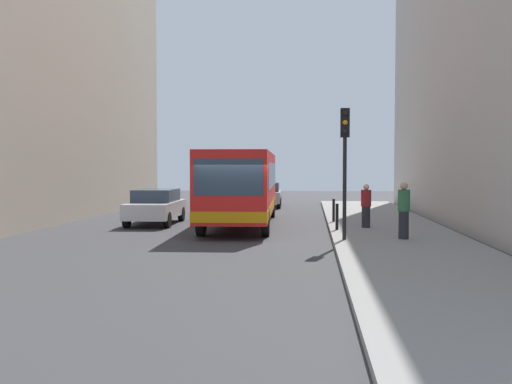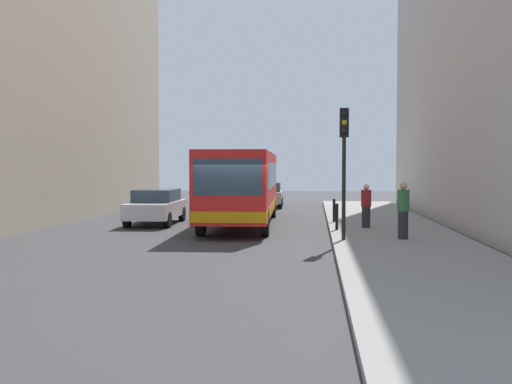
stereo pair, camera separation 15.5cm
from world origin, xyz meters
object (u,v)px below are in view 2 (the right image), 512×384
object	(u,v)px
car_beside_bus	(156,206)
bollard_mid	(334,210)
bus	(243,184)
car_behind_bus	(267,194)
pedestrian_near_signal	(403,210)
traffic_light	(344,148)
bollard_near	(337,217)
pedestrian_mid_sidewalk	(366,206)

from	to	relation	value
car_beside_bus	bollard_mid	distance (m)	7.50
bus	car_behind_bus	world-z (taller)	bus
pedestrian_near_signal	bus	bearing A→B (deg)	-141.04
bollard_mid	pedestrian_near_signal	distance (m)	6.04
car_beside_bus	car_behind_bus	distance (m)	11.81
traffic_light	pedestrian_near_signal	world-z (taller)	traffic_light
traffic_light	car_beside_bus	bearing A→B (deg)	142.31
car_behind_bus	bollard_near	xyz separation A→B (m)	(3.67, -14.12, -0.16)
bollard_mid	pedestrian_mid_sidewalk	distance (m)	2.57
bus	pedestrian_near_signal	world-z (taller)	bus
car_behind_bus	bollard_near	bearing A→B (deg)	102.45
bollard_near	pedestrian_near_signal	size ratio (longest dim) A/B	0.53
traffic_light	car_behind_bus	bearing A→B (deg)	102.47
bollard_near	pedestrian_mid_sidewalk	distance (m)	1.45
car_beside_bus	bus	bearing A→B (deg)	178.00
traffic_light	bollard_mid	size ratio (longest dim) A/B	4.32
bus	car_beside_bus	xyz separation A→B (m)	(-3.69, 0.01, -0.94)
pedestrian_mid_sidewalk	bollard_near	bearing A→B (deg)	175.03
bollard_near	car_beside_bus	bearing A→B (deg)	158.51
bollard_near	bus	bearing A→B (deg)	142.28
bus	traffic_light	distance (m)	7.15
car_behind_bus	pedestrian_mid_sidewalk	distance (m)	14.11
car_beside_bus	pedestrian_near_signal	distance (m)	10.96
pedestrian_near_signal	bollard_near	bearing A→B (deg)	-149.71
car_beside_bus	bollard_near	xyz separation A→B (m)	(7.50, -2.95, -0.16)
car_beside_bus	traffic_light	xyz separation A→B (m)	(7.60, -5.87, 2.22)
car_behind_bus	bollard_mid	bearing A→B (deg)	106.36
car_beside_bus	bollard_mid	xyz separation A→B (m)	(7.50, 0.19, -0.16)
traffic_light	bus	bearing A→B (deg)	123.67
car_beside_bus	car_behind_bus	xyz separation A→B (m)	(3.83, 11.17, 0.00)
car_behind_bus	traffic_light	world-z (taller)	traffic_light
bus	pedestrian_mid_sidewalk	bearing A→B (deg)	154.94
bus	bollard_mid	distance (m)	3.96
car_beside_bus	bollard_mid	bearing A→B (deg)	179.61
car_beside_bus	car_behind_bus	bearing A→B (deg)	-110.76
car_beside_bus	pedestrian_near_signal	world-z (taller)	pedestrian_near_signal
car_beside_bus	bollard_mid	world-z (taller)	car_beside_bus
bollard_near	car_behind_bus	bearing A→B (deg)	104.56
car_behind_bus	traffic_light	bearing A→B (deg)	100.36
car_behind_bus	pedestrian_near_signal	distance (m)	17.60
traffic_light	bollard_near	world-z (taller)	traffic_light
car_beside_bus	bollard_mid	size ratio (longest dim) A/B	4.69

